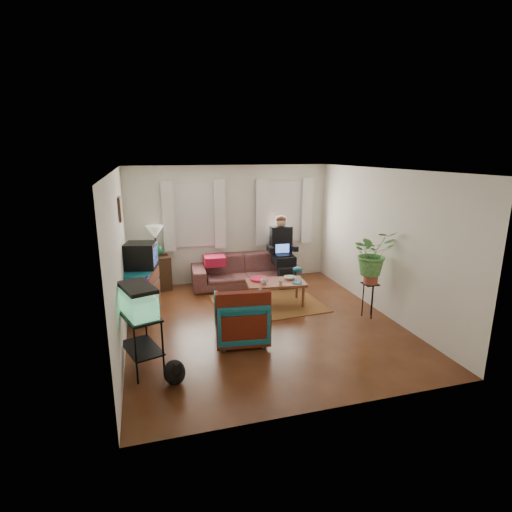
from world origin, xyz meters
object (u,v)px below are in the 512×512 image
object	(u,v)px
side_table	(157,273)
dresser	(141,292)
armchair	(241,316)
plant_stand	(369,300)
coffee_table	(276,293)
sofa	(245,265)
aquarium_stand	(141,342)

from	to	relation	value
side_table	dresser	world-z (taller)	dresser
armchair	plant_stand	world-z (taller)	armchair
coffee_table	armchair	bearing A→B (deg)	-121.24
armchair	coffee_table	xyz separation A→B (m)	(1.01, 1.30, -0.17)
sofa	aquarium_stand	size ratio (longest dim) A/B	2.91
sofa	armchair	world-z (taller)	sofa
armchair	dresser	bearing A→B (deg)	-38.23
side_table	plant_stand	xyz separation A→B (m)	(3.56, -2.58, -0.05)
coffee_table	plant_stand	xyz separation A→B (m)	(1.41, -1.03, 0.08)
dresser	plant_stand	size ratio (longest dim) A/B	1.52
sofa	aquarium_stand	bearing A→B (deg)	-122.45
coffee_table	plant_stand	world-z (taller)	plant_stand
dresser	coffee_table	size ratio (longest dim) A/B	0.86
sofa	armchair	bearing A→B (deg)	-102.20
sofa	plant_stand	world-z (taller)	sofa
aquarium_stand	armchair	size ratio (longest dim) A/B	0.99
dresser	armchair	bearing A→B (deg)	-31.56
side_table	dresser	distance (m)	1.41
aquarium_stand	coffee_table	xyz separation A→B (m)	(2.50, 1.78, -0.17)
dresser	aquarium_stand	bearing A→B (deg)	-76.84
dresser	plant_stand	xyz separation A→B (m)	(3.90, -1.21, -0.11)
side_table	plant_stand	size ratio (longest dim) A/B	1.16
aquarium_stand	sofa	bearing A→B (deg)	35.58
sofa	coffee_table	distance (m)	1.32
plant_stand	side_table	bearing A→B (deg)	144.11
side_table	aquarium_stand	distance (m)	3.35
sofa	side_table	distance (m)	1.90
sofa	dresser	distance (m)	2.47
dresser	plant_stand	world-z (taller)	dresser
dresser	coffee_table	distance (m)	2.51
side_table	coffee_table	distance (m)	2.65
armchair	coffee_table	world-z (taller)	armchair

